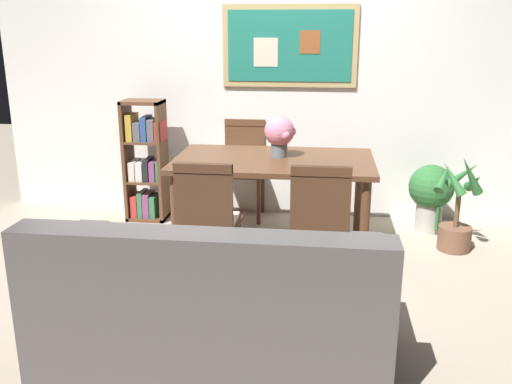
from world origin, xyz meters
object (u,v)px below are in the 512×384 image
dining_chair_near_left (207,214)px  dining_chair_near_right (320,218)px  bookshelf (146,163)px  potted_palm (457,215)px  leather_couch (212,311)px  flower_vase (280,133)px  potted_ivy (431,193)px  dining_chair_far_left (244,160)px  dining_table (274,170)px

dining_chair_near_left → dining_chair_near_right: 0.75m
bookshelf → potted_palm: (2.70, -0.46, -0.24)m
dining_chair_near_left → bookshelf: size_ratio=0.82×
leather_couch → potted_palm: size_ratio=2.21×
dining_chair_near_left → flower_vase: 1.04m
potted_palm → flower_vase: (-1.42, -0.06, 0.64)m
dining_chair_near_left → potted_ivy: 2.18m
dining_chair_near_left → potted_ivy: (1.70, 1.35, -0.18)m
leather_couch → potted_palm: (1.62, 1.82, -0.02)m
potted_ivy → dining_chair_near_left: bearing=-141.4°
dining_chair_near_left → leather_couch: (0.21, -0.89, -0.22)m
dining_chair_near_left → flower_vase: bearing=64.8°
dining_chair_near_right → potted_ivy: (0.95, 1.34, -0.18)m
dining_chair_near_right → leather_couch: dining_chair_near_right is taller
flower_vase → bookshelf: bearing=158.0°
dining_chair_far_left → dining_chair_near_left: 1.60m
dining_chair_near_right → flower_vase: size_ratio=2.80×
potted_palm → flower_vase: 1.56m
potted_ivy → leather_couch: bearing=-123.6°
flower_vase → dining_table: bearing=-117.7°
potted_palm → dining_chair_far_left: bearing=159.8°
dining_chair_far_left → potted_ivy: bearing=-8.2°
dining_table → potted_ivy: (1.33, 0.56, -0.31)m
dining_chair_far_left → leather_couch: dining_chair_far_left is taller
dining_chair_far_left → potted_palm: dining_chair_far_left is taller
dining_table → dining_chair_far_left: (-0.36, 0.80, -0.12)m
dining_table → dining_chair_far_left: dining_chair_far_left is taller
leather_couch → bookshelf: bearing=115.3°
dining_chair_near_left → bookshelf: (-0.87, 1.39, -0.00)m
dining_table → dining_chair_far_left: bearing=114.0°
flower_vase → potted_palm: bearing=2.3°
dining_chair_far_left → dining_chair_near_right: (0.73, -1.58, 0.00)m
leather_couch → potted_ivy: (1.49, 2.25, 0.04)m
dining_chair_far_left → potted_palm: 1.95m
dining_chair_near_right → flower_vase: bearing=111.6°
potted_palm → potted_ivy: bearing=107.4°
dining_chair_near_right → potted_ivy: bearing=54.6°
dining_table → leather_couch: 1.73m
potted_palm → flower_vase: flower_vase is taller
bookshelf → potted_palm: size_ratio=1.37×
bookshelf → dining_chair_near_right: bearing=-40.3°
dining_chair_near_left → leather_couch: bearing=-76.9°
dining_table → bookshelf: bookshelf is taller
dining_chair_near_right → flower_vase: flower_vase is taller
dining_table → bookshelf: 1.38m
dining_chair_far_left → bookshelf: bearing=-166.5°
potted_ivy → flower_vase: flower_vase is taller
dining_chair_near_left → potted_palm: bearing=26.9°
dining_table → flower_vase: size_ratio=4.80×
bookshelf → flower_vase: (1.28, -0.51, 0.40)m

